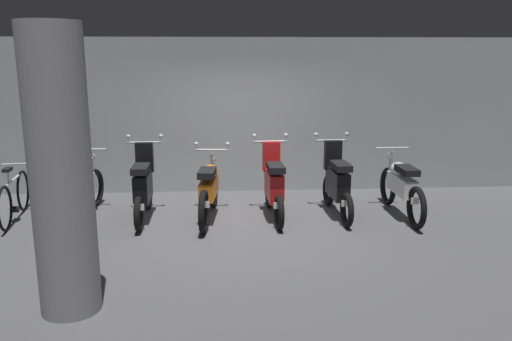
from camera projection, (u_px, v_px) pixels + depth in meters
name	position (u px, v px, depth m)	size (l,w,h in m)	color
ground_plane	(243.00, 227.00, 7.83)	(80.00, 80.00, 0.00)	#4C4C4F
back_wall	(238.00, 115.00, 9.75)	(16.00, 0.30, 2.86)	#9EA0A3
motorbike_slot_0	(79.00, 188.00, 8.20)	(0.56, 1.94, 1.03)	black
motorbike_slot_1	(143.00, 186.00, 8.12)	(0.59, 1.68, 1.29)	black
motorbike_slot_2	(209.00, 189.00, 8.13)	(0.59, 1.95, 1.15)	black
motorbike_slot_3	(274.00, 185.00, 8.21)	(0.59, 1.68, 1.29)	black
motorbike_slot_4	(337.00, 183.00, 8.32)	(0.59, 1.68, 1.29)	black
motorbike_slot_5	(401.00, 186.00, 8.31)	(0.56, 1.95, 1.03)	black
bicycle	(14.00, 198.00, 8.09)	(0.50, 1.72, 0.89)	black
support_pillar	(61.00, 174.00, 5.00)	(0.60, 0.60, 2.86)	gray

